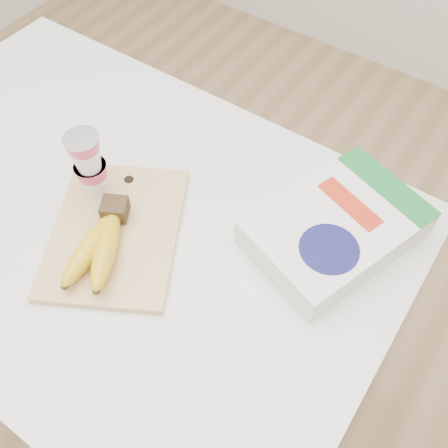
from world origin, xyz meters
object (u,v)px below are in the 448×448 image
cutting_board (116,232)px  cereal_box (336,228)px  yogurt_stack (89,164)px  table (135,305)px  bananas (100,244)px

cutting_board → cereal_box: (0.35, 0.23, 0.03)m
yogurt_stack → cutting_board: bearing=-28.5°
table → yogurt_stack: yogurt_stack is taller
table → bananas: bearing=-46.3°
cutting_board → bananas: (0.01, -0.05, 0.03)m
table → cereal_box: bearing=24.4°
cutting_board → cereal_box: size_ratio=0.89×
bananas → yogurt_stack: yogurt_stack is taller
bananas → yogurt_stack: size_ratio=1.40×
bananas → cutting_board: bearing=105.1°
table → cutting_board: cutting_board is taller
cutting_board → yogurt_stack: (-0.09, 0.05, 0.09)m
cutting_board → yogurt_stack: size_ratio=2.10×
cutting_board → bananas: 0.06m
table → bananas: (0.08, -0.09, 0.49)m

